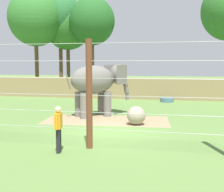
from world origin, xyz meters
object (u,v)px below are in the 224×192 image
Objects in this scene: enrichment_ball at (136,116)px; elephant at (98,82)px; water_tub at (167,100)px; zookeeper at (58,127)px.

elephant is at bearing 141.00° from enrichment_ball.
enrichment_ball is 0.88× the size of water_tub.
elephant is 8.52m from water_tub.
water_tub is at bearing 76.28° from zookeeper.
enrichment_ball is 0.58× the size of zookeeper.
water_tub is at bearing 61.18° from elephant.
water_tub is (1.43, 9.37, -0.30)m from enrichment_ball.
zookeeper is 15.09m from water_tub.
zookeeper is at bearing -86.66° from elephant.
elephant is 2.17× the size of zookeeper.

